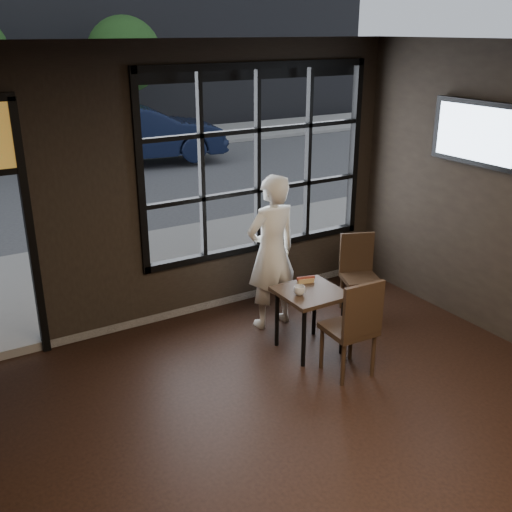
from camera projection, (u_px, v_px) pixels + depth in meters
floor at (361, 500)px, 4.48m from camera, size 6.00×7.00×0.02m
ceiling at (397, 45)px, 3.33m from camera, size 6.00×7.00×0.02m
window_frame at (257, 161)px, 7.21m from camera, size 3.06×0.12×2.28m
cafe_table at (309, 320)px, 6.44m from camera, size 0.65×0.65×0.70m
chair_near at (349, 326)px, 5.95m from camera, size 0.48×0.48×1.05m
chair_window at (361, 276)px, 7.24m from camera, size 0.55×0.55×0.98m
man at (272, 252)px, 6.82m from camera, size 0.69×0.48×1.81m
hotdog at (306, 280)px, 6.52m from camera, size 0.21×0.13×0.06m
cup at (299, 291)px, 6.21m from camera, size 0.13×0.13×0.10m
tv at (478, 133)px, 6.48m from camera, size 0.13×1.19×0.69m
navy_car at (139, 133)px, 15.09m from camera, size 4.48×2.13×1.42m
tree_right at (125, 55)px, 17.24m from camera, size 2.14×2.14×3.65m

